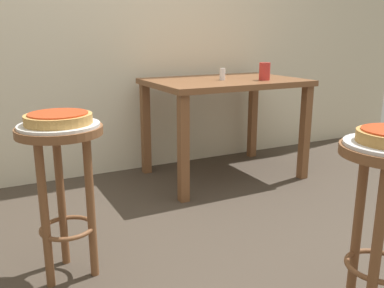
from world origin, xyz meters
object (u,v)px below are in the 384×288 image
Objects in this scene: stool_middle at (63,170)px; serving_plate_middle at (59,125)px; condiment_shaker at (222,74)px; dining_table at (224,94)px; pizza_middle at (58,118)px; cup_near_edge at (265,71)px.

serving_plate_middle is (0.00, 0.00, 0.19)m from stool_middle.
condiment_shaker reaches higher than serving_plate_middle.
condiment_shaker is at bearing -138.53° from dining_table.
stool_middle is at bearing -90.00° from serving_plate_middle.
serving_plate_middle is at bearing -26.57° from pizza_middle.
dining_table is at bearing 41.47° from condiment_shaker.
condiment_shaker is (1.29, 0.83, 0.06)m from pizza_middle.
pizza_middle is 1.53m from condiment_shaker.
pizza_middle reaches higher than stool_middle.
condiment_shaker is at bearing 151.97° from cup_near_edge.
cup_near_edge is at bearing 23.94° from serving_plate_middle.
stool_middle is 2.05× the size of serving_plate_middle.
pizza_middle is at bearing 135.00° from stool_middle.
dining_table is at bearing 141.33° from cup_near_edge.
stool_middle is at bearing -146.87° from dining_table.
dining_table is 0.33m from cup_near_edge.
cup_near_edge is at bearing -38.67° from dining_table.
dining_table reaches higher than serving_plate_middle.
condiment_shaker reaches higher than pizza_middle.
condiment_shaker reaches higher than stool_middle.
cup_near_edge reaches higher than pizza_middle.
cup_near_edge is (1.55, 0.69, 0.08)m from pizza_middle.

